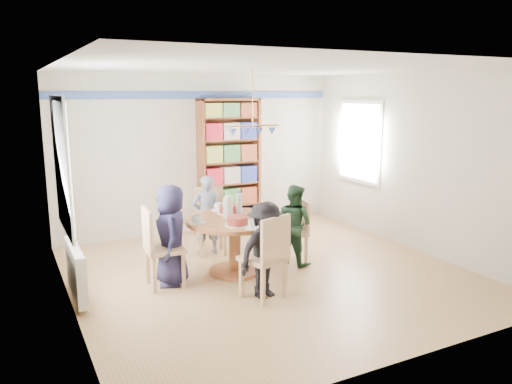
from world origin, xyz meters
TOP-DOWN VIEW (x-y plane):
  - ground at (0.00, 0.00)m, footprint 5.00×5.00m
  - room_shell at (-0.26, 0.87)m, footprint 5.00×5.00m
  - radiator at (-2.42, 0.30)m, footprint 0.12×1.00m
  - dining_table at (-0.39, 0.26)m, footprint 1.30×1.30m
  - chair_left at (-1.45, 0.23)m, footprint 0.47×0.47m
  - chair_right at (0.60, 0.28)m, footprint 0.47×0.47m
  - chair_far at (-0.34, 1.25)m, footprint 0.53×0.53m
  - chair_near at (-0.42, -0.73)m, footprint 0.56×0.56m
  - person_left at (-1.27, 0.26)m, footprint 0.55×0.71m
  - person_right at (0.51, 0.22)m, footprint 0.60×0.67m
  - person_far at (-0.43, 1.18)m, footprint 0.46×0.33m
  - person_near at (-0.41, -0.65)m, footprint 0.83×0.61m
  - bookshelf at (0.47, 2.34)m, footprint 1.09×0.33m
  - tableware at (-0.42, 0.29)m, footprint 1.27×1.27m

SIDE VIEW (x-z plane):
  - ground at x=0.00m, z-range 0.00..0.00m
  - radiator at x=-2.42m, z-range 0.05..0.65m
  - chair_right at x=0.60m, z-range 0.04..0.94m
  - chair_far at x=-0.34m, z-range 0.05..1.04m
  - dining_table at x=-0.39m, z-range 0.18..0.93m
  - chair_left at x=-1.45m, z-range 0.05..1.07m
  - chair_near at x=-0.42m, z-range 0.05..1.07m
  - person_right at x=0.51m, z-range 0.00..1.14m
  - person_near at x=-0.41m, z-range 0.00..1.16m
  - person_far at x=-0.43m, z-range 0.00..1.20m
  - person_left at x=-1.27m, z-range 0.00..1.28m
  - tableware at x=-0.42m, z-range 0.66..0.99m
  - bookshelf at x=0.47m, z-range -0.02..2.28m
  - room_shell at x=-0.26m, z-range -0.85..4.15m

